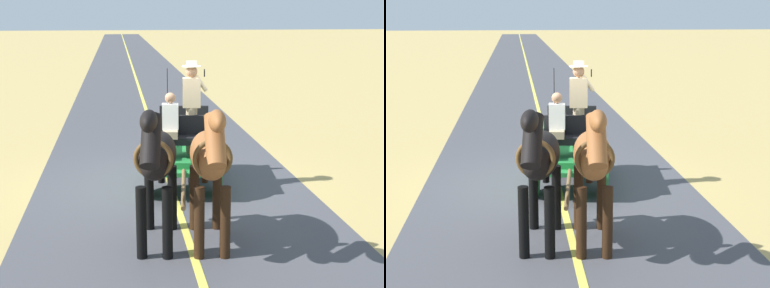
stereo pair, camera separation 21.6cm
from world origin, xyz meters
TOP-DOWN VIEW (x-y plane):
  - ground_plane at (0.00, 0.00)m, footprint 200.00×200.00m
  - road_surface at (0.00, 0.00)m, footprint 5.34×160.00m
  - road_centre_stripe at (0.00, 0.00)m, footprint 0.12×160.00m
  - horse_drawn_carriage at (-0.28, 0.03)m, footprint 1.70×4.51m
  - horse_near_side at (-0.28, 3.09)m, footprint 0.68×2.14m
  - horse_off_side at (0.48, 2.99)m, footprint 0.80×2.15m

SIDE VIEW (x-z plane):
  - ground_plane at x=0.00m, z-range 0.00..0.00m
  - road_surface at x=0.00m, z-range 0.00..0.01m
  - road_centre_stripe at x=0.00m, z-range 0.01..0.01m
  - horse_drawn_carriage at x=-0.28m, z-range -0.43..2.07m
  - horse_near_side at x=-0.28m, z-range 0.22..2.43m
  - horse_off_side at x=0.48m, z-range 0.22..2.43m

